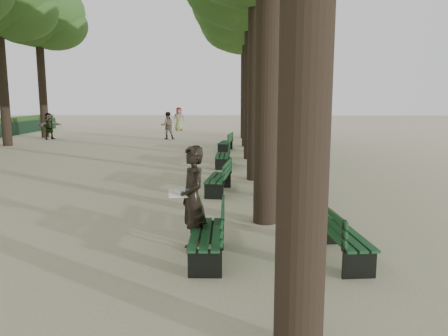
{
  "coord_description": "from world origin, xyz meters",
  "views": [
    {
      "loc": [
        0.82,
        -6.29,
        2.71
      ],
      "look_at": [
        0.6,
        3.0,
        1.2
      ],
      "focal_mm": 35.0,
      "sensor_mm": 36.0,
      "label": 1
    }
  ],
  "objects": [
    {
      "name": "ground",
      "position": [
        0.0,
        0.0,
        0.0
      ],
      "size": [
        120.0,
        120.0,
        0.0
      ],
      "primitive_type": "plane",
      "color": "#B6AD89",
      "rests_on": "ground"
    },
    {
      "name": "tree_central_4",
      "position": [
        1.5,
        18.0,
        7.65
      ],
      "size": [
        6.0,
        6.0,
        9.95
      ],
      "color": "#33261C",
      "rests_on": "ground"
    },
    {
      "name": "tree_central_5",
      "position": [
        1.5,
        23.0,
        7.65
      ],
      "size": [
        6.0,
        6.0,
        9.95
      ],
      "color": "#33261C",
      "rests_on": "ground"
    },
    {
      "name": "tree_far_5",
      "position": [
        -12.0,
        23.0,
        8.14
      ],
      "size": [
        6.0,
        6.0,
        10.45
      ],
      "color": "#33261C",
      "rests_on": "ground"
    },
    {
      "name": "bench_left_0",
      "position": [
        0.37,
        0.75,
        0.27
      ],
      "size": [
        0.6,
        1.81,
        0.92
      ],
      "color": "black",
      "rests_on": "ground"
    },
    {
      "name": "bench_left_1",
      "position": [
        0.37,
        5.92,
        0.27
      ],
      "size": [
        0.78,
        1.85,
        0.92
      ],
      "color": "black",
      "rests_on": "ground"
    },
    {
      "name": "bench_left_2",
      "position": [
        0.37,
        10.68,
        0.27
      ],
      "size": [
        0.59,
        1.81,
        0.92
      ],
      "color": "black",
      "rests_on": "ground"
    },
    {
      "name": "bench_left_3",
      "position": [
        0.37,
        15.75,
        0.27
      ],
      "size": [
        0.81,
        1.86,
        0.92
      ],
      "color": "black",
      "rests_on": "ground"
    },
    {
      "name": "bench_right_0",
      "position": [
        2.63,
        0.78,
        0.27
      ],
      "size": [
        0.75,
        1.85,
        0.92
      ],
      "color": "black",
      "rests_on": "ground"
    },
    {
      "name": "bench_right_1",
      "position": [
        2.63,
        5.63,
        0.27
      ],
      "size": [
        0.66,
        1.83,
        0.92
      ],
      "color": "black",
      "rests_on": "ground"
    },
    {
      "name": "bench_right_2",
      "position": [
        2.63,
        10.66,
        0.27
      ],
      "size": [
        0.8,
        1.86,
        0.92
      ],
      "color": "black",
      "rests_on": "ground"
    },
    {
      "name": "bench_right_3",
      "position": [
        2.63,
        15.79,
        0.27
      ],
      "size": [
        0.77,
        1.85,
        0.92
      ],
      "color": "black",
      "rests_on": "ground"
    },
    {
      "name": "man_with_map",
      "position": [
        0.09,
        1.16,
        0.94
      ],
      "size": [
        0.75,
        0.84,
        1.89
      ],
      "color": "black",
      "rests_on": "ground"
    },
    {
      "name": "pedestrian_a",
      "position": [
        -3.53,
        22.07,
        0.88
      ],
      "size": [
        0.91,
        0.53,
        1.77
      ],
      "primitive_type": "imported",
      "rotation": [
        0.0,
        0.0,
        3.36
      ],
      "color": "#262628",
      "rests_on": "ground"
    },
    {
      "name": "pedestrian_b",
      "position": [
        2.03,
        24.74,
        0.89
      ],
      "size": [
        0.67,
        1.21,
        1.79
      ],
      "primitive_type": "imported",
      "rotation": [
        0.0,
        0.0,
        5.0
      ],
      "color": "#262628",
      "rests_on": "ground"
    },
    {
      "name": "pedestrian_c",
      "position": [
        3.98,
        22.47,
        0.78
      ],
      "size": [
        0.95,
        0.43,
        1.56
      ],
      "primitive_type": "imported",
      "rotation": [
        0.0,
        0.0,
        0.13
      ],
      "color": "#262628",
      "rests_on": "ground"
    },
    {
      "name": "pedestrian_e",
      "position": [
        -11.17,
        21.74,
        0.86
      ],
      "size": [
        1.29,
        1.45,
        1.72
      ],
      "primitive_type": "imported",
      "rotation": [
        0.0,
        0.0,
        0.87
      ],
      "color": "#262628",
      "rests_on": "ground"
    },
    {
      "name": "pedestrian_d",
      "position": [
        -3.72,
        29.51,
        0.95
      ],
      "size": [
        1.0,
        0.63,
        1.9
      ],
      "primitive_type": "imported",
      "rotation": [
        0.0,
        0.0,
        0.28
      ],
      "color": "#262628",
      "rests_on": "ground"
    }
  ]
}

